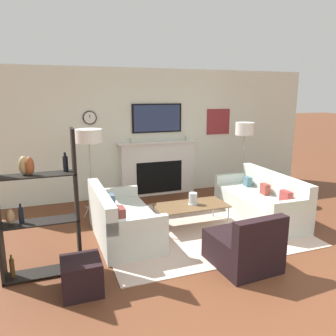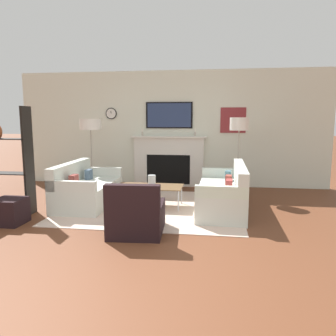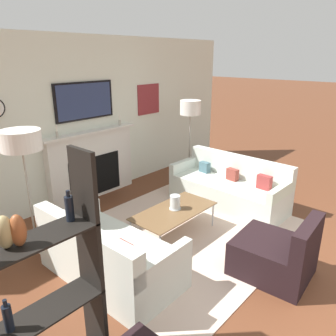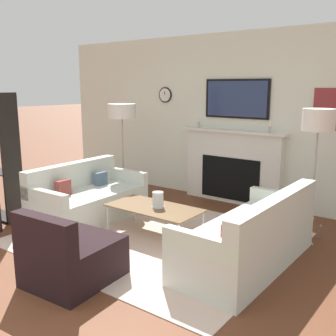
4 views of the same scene
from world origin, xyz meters
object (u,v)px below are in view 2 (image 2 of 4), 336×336
armchair (137,216)px  floor_lamp_left (91,125)px  couch_right (224,194)px  couch_left (86,190)px  hurricane_candle (152,181)px  ottoman (10,211)px  floor_lamp_right (239,125)px  coffee_table (149,187)px  shelf_unit (3,162)px

armchair → floor_lamp_left: (-1.59, 2.45, 1.20)m
couch_right → armchair: 1.84m
couch_left → hurricane_candle: bearing=3.4°
couch_right → ottoman: 3.47m
couch_right → armchair: size_ratio=2.21×
hurricane_candle → floor_lamp_right: 2.13m
ottoman → hurricane_candle: bearing=34.1°
coffee_table → floor_lamp_left: size_ratio=0.76×
floor_lamp_left → floor_lamp_right: bearing=-0.0°
floor_lamp_left → couch_right: bearing=-20.9°
coffee_table → hurricane_candle: size_ratio=6.10×
couch_right → coffee_table: (-1.34, 0.05, 0.07)m
coffee_table → floor_lamp_right: size_ratio=0.74×
armchair → coffee_table: armchair is taller
couch_left → ottoman: bearing=-119.9°
floor_lamp_right → shelf_unit: (-3.96, -1.78, -0.58)m
coffee_table → ottoman: (-1.90, -1.29, -0.16)m
coffee_table → floor_lamp_left: 2.10m
armchair → shelf_unit: shelf_unit is taller
couch_right → floor_lamp_right: bearing=74.6°
floor_lamp_right → ottoman: floor_lamp_right is taller
hurricane_candle → floor_lamp_left: 2.07m
floor_lamp_left → floor_lamp_right: size_ratio=0.98×
armchair → hurricane_candle: 1.46m
floor_lamp_left → shelf_unit: size_ratio=0.89×
couch_right → ottoman: (-3.24, -1.24, -0.09)m
couch_left → armchair: 1.89m
couch_right → hurricane_candle: size_ratio=9.67×
coffee_table → floor_lamp_right: floor_lamp_right is taller
coffee_table → hurricane_candle: bearing=26.1°
floor_lamp_right → shelf_unit: bearing=-155.8°
armchair → ottoman: (-2.01, 0.13, -0.06)m
couch_left → floor_lamp_right: floor_lamp_right is taller
ottoman → couch_right: bearing=21.0°
armchair → shelf_unit: 2.60m
hurricane_candle → ottoman: bearing=-145.9°
shelf_unit → hurricane_candle: bearing=18.1°
hurricane_candle → floor_lamp_right: size_ratio=0.12×
coffee_table → shelf_unit: bearing=-162.1°
couch_left → floor_lamp_right: (2.82, 1.08, 1.18)m
hurricane_candle → couch_right: bearing=-3.2°
hurricane_candle → floor_lamp_right: floor_lamp_right is taller
coffee_table → shelf_unit: size_ratio=0.67×
couch_left → shelf_unit: bearing=-148.4°
floor_lamp_left → couch_left: bearing=-74.6°
couch_left → couch_right: size_ratio=0.86×
shelf_unit → armchair: bearing=-15.4°
couch_left → floor_lamp_right: size_ratio=1.01×
couch_left → armchair: couch_left is taller
hurricane_candle → shelf_unit: bearing=-161.9°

